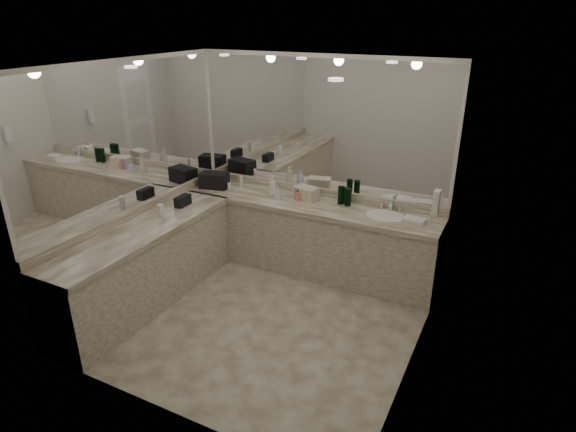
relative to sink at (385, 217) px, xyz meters
The scene contains 34 objects.
floor 1.77m from the sink, 128.37° to the right, with size 3.20×3.20×0.00m, color beige.
ceiling 2.29m from the sink, 128.37° to the right, with size 3.20×3.20×0.00m, color white.
wall_back 1.08m from the sink, 162.47° to the left, with size 3.20×0.02×2.60m, color beige.
wall_left 2.85m from the sink, 154.80° to the right, with size 0.02×3.00×2.60m, color beige.
wall_right 1.42m from the sink, 61.56° to the right, with size 0.02×3.00×2.60m, color beige.
vanity_back_base 1.06m from the sink, behind, with size 3.20×0.60×0.84m, color beige.
vanity_back_top 0.95m from the sink, behind, with size 3.20×0.64×0.06m, color beige.
vanity_left_base 2.75m from the sink, 146.31° to the right, with size 0.60×2.40×0.84m, color beige.
vanity_left_top 2.70m from the sink, 146.19° to the right, with size 0.64×2.42×0.06m, color beige.
backsplash_back 0.99m from the sink, 163.58° to the left, with size 3.20×0.04×0.10m, color beige.
backsplash_left 2.80m from the sink, 154.62° to the right, with size 0.04×3.00×0.10m, color beige.
mirror_back 1.33m from the sink, 163.13° to the left, with size 3.12×0.01×1.55m, color white.
mirror_left 2.94m from the sink, 154.69° to the right, with size 0.01×2.92×1.55m, color white.
sink is the anchor object (origin of this frame).
faucet 0.22m from the sink, 90.00° to the left, with size 0.24×0.16×0.14m, color silver.
wall_phone 0.91m from the sink, 39.57° to the right, with size 0.06×0.10×0.24m, color white.
door 1.82m from the sink, 69.46° to the right, with size 0.02×0.82×2.10m, color white.
black_toiletry_bag 2.29m from the sink, behind, with size 0.35×0.22×0.20m, color black.
black_bag_spill 2.38m from the sink, 161.34° to the right, with size 0.10×0.22×0.12m, color black.
cream_cosmetic_case 1.03m from the sink, behind, with size 0.29×0.18×0.17m, color beige.
hand_towel 0.33m from the sink, ahead, with size 0.23×0.15×0.04m, color white.
lotion_left 2.53m from the sink, 152.88° to the right, with size 0.07×0.07×0.16m, color white.
soap_bottle_a 1.48m from the sink, behind, with size 0.09×0.09×0.24m, color white.
soap_bottle_b 1.36m from the sink, behind, with size 0.07×0.08×0.16m, color silver.
soap_bottle_c 0.98m from the sink, behind, with size 0.12×0.12×0.16m, color #E3DF76.
green_bottle_0 0.53m from the sink, 165.76° to the left, with size 0.07×0.07×0.21m, color #0C461F.
green_bottle_1 0.61m from the sink, 164.71° to the left, with size 0.07×0.07×0.21m, color #0C461F.
green_bottle_2 0.53m from the sink, 164.11° to the left, with size 0.07×0.07×0.20m, color #0C461F.
green_bottle_3 0.62m from the sink, 166.84° to the left, with size 0.07×0.07×0.22m, color #0C461F.
amenity_bottle_0 1.98m from the sink, behind, with size 0.04×0.04×0.15m, color white.
amenity_bottle_1 2.07m from the sink, behind, with size 0.04×0.04×0.10m, color white.
amenity_bottle_2 1.11m from the sink, behind, with size 0.05×0.05×0.13m, color #3F3F4C.
amenity_bottle_3 1.09m from the sink, behind, with size 0.06×0.06×0.11m, color #E57F66.
amenity_bottle_4 1.14m from the sink, behind, with size 0.06×0.06×0.15m, color #9966B2.
Camera 1 is at (2.21, -3.76, 3.01)m, focal length 30.00 mm.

